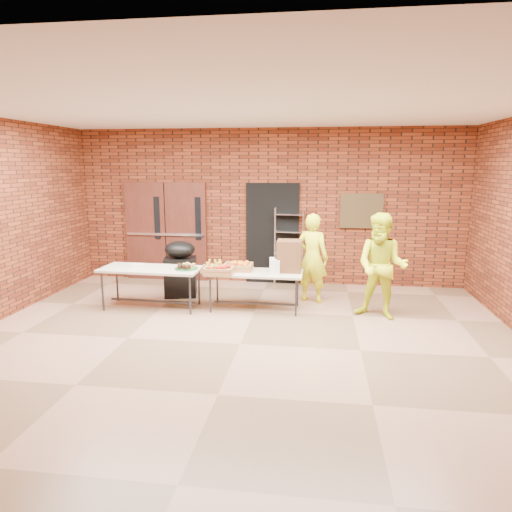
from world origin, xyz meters
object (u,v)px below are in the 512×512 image
at_px(table_left, 151,271).
at_px(coffee_dispenser, 289,256).
at_px(wire_rack, 289,247).
at_px(volunteer_man, 382,266).
at_px(table_right, 255,275).
at_px(covered_grill, 180,269).
at_px(volunteer_woman, 312,258).

height_order(table_left, coffee_dispenser, coffee_dispenser).
distance_m(wire_rack, volunteer_man, 2.49).
relative_size(wire_rack, coffee_dispenser, 2.97).
xyz_separation_m(coffee_dispenser, volunteer_man, (1.51, -0.27, -0.08)).
relative_size(wire_rack, table_right, 0.99).
bearing_deg(table_left, wire_rack, 42.01).
bearing_deg(covered_grill, wire_rack, 16.77).
bearing_deg(table_right, coffee_dispenser, 12.05).
distance_m(coffee_dispenser, volunteer_man, 1.53).
xyz_separation_m(table_left, table_right, (1.80, 0.14, -0.04)).
height_order(table_right, volunteer_man, volunteer_man).
xyz_separation_m(wire_rack, table_left, (-2.26, -1.88, -0.15)).
distance_m(wire_rack, covered_grill, 2.28).
relative_size(table_left, coffee_dispenser, 3.26).
distance_m(table_right, volunteer_woman, 1.16).
bearing_deg(volunteer_man, coffee_dispenser, -169.04).
height_order(table_left, volunteer_man, volunteer_man).
bearing_deg(table_right, volunteer_man, -3.79).
bearing_deg(wire_rack, covered_grill, -146.77).
height_order(wire_rack, table_left, wire_rack).
distance_m(covered_grill, volunteer_man, 3.70).
xyz_separation_m(table_right, coffee_dispenser, (0.58, 0.12, 0.33)).
height_order(wire_rack, volunteer_man, volunteer_man).
relative_size(wire_rack, volunteer_man, 0.93).
bearing_deg(volunteer_woman, coffee_dispenser, 73.29).
xyz_separation_m(table_right, volunteer_man, (2.08, -0.15, 0.25)).
bearing_deg(volunteer_woman, wire_rack, -45.41).
xyz_separation_m(coffee_dispenser, covered_grill, (-2.09, 0.53, -0.41)).
height_order(coffee_dispenser, volunteer_woman, volunteer_woman).
relative_size(wire_rack, table_left, 0.91).
relative_size(table_left, covered_grill, 1.66).
bearing_deg(table_left, coffee_dispenser, 8.46).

